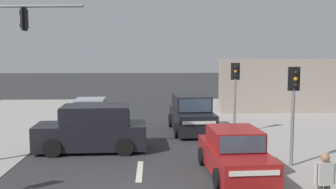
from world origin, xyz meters
name	(u,v)px	position (x,y,z in m)	size (l,w,h in m)	color
lane_dash_mid	(140,171)	(0.00, 3.00, 0.00)	(0.20, 2.40, 0.01)	silver
lane_dash_far	(143,139)	(0.00, 8.00, 0.00)	(0.20, 2.40, 0.01)	silver
traffic_signal_mast	(2,59)	(-5.03, 4.40, 3.83)	(3.68, 0.49, 6.00)	slate
pedestal_signal_right_kerb	(293,99)	(5.40, 3.34, 2.42)	(0.44, 0.30, 3.56)	slate
pedestal_signal_far_median	(235,86)	(4.54, 9.02, 2.42)	(0.44, 0.30, 3.56)	slate
shopfront_wall_far	(308,86)	(11.00, 16.00, 1.80)	(12.00, 1.00, 3.60)	#A39384
suv_kerbside_parked	(93,130)	(-2.03, 5.91, 0.88)	(4.61, 2.21, 1.90)	black
sedan_receding_far	(234,154)	(3.15, 2.45, 0.70)	(2.06, 4.32, 1.56)	maroon
sedan_crossing_left	(90,114)	(-2.95, 11.29, 0.70)	(1.96, 4.28, 1.56)	#A3A8AD
suv_oncoming_near	(191,114)	(2.46, 9.80, 0.88)	(2.25, 4.63, 1.90)	black
pedestrian_at_kerb	(324,181)	(4.63, -1.03, 0.93)	(0.56, 0.26, 1.63)	#47423D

